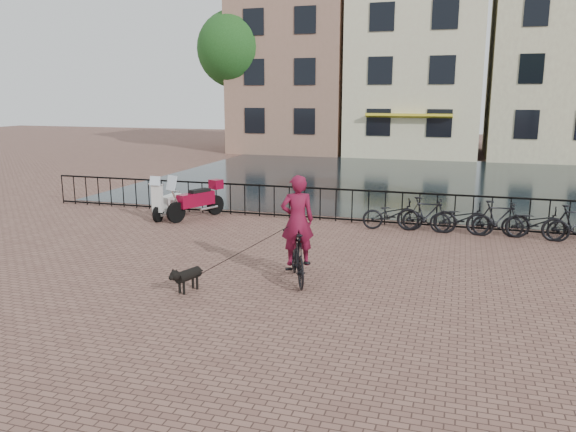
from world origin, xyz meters
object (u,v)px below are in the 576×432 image
(cyclist, at_px, (297,235))
(scooter, at_px, (168,195))
(motorcycle, at_px, (196,195))
(dog, at_px, (188,278))

(cyclist, xyz_separation_m, scooter, (-5.62, 4.71, -0.27))
(cyclist, xyz_separation_m, motorcycle, (-4.72, 4.89, -0.25))
(cyclist, relative_size, scooter, 1.67)
(dog, bearing_deg, motorcycle, 133.51)
(motorcycle, bearing_deg, cyclist, -22.17)
(scooter, bearing_deg, dog, -57.22)
(cyclist, height_order, motorcycle, cyclist)
(cyclist, bearing_deg, scooter, -63.56)
(motorcycle, bearing_deg, scooter, -144.90)
(motorcycle, xyz_separation_m, scooter, (-0.90, -0.18, -0.02))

